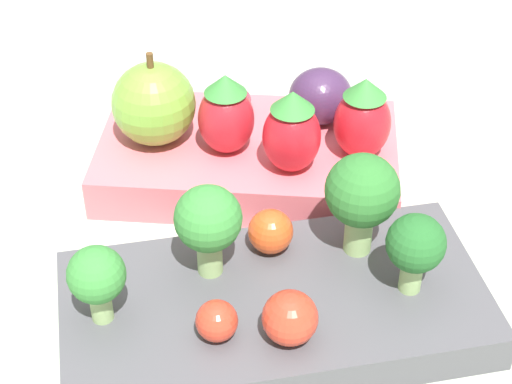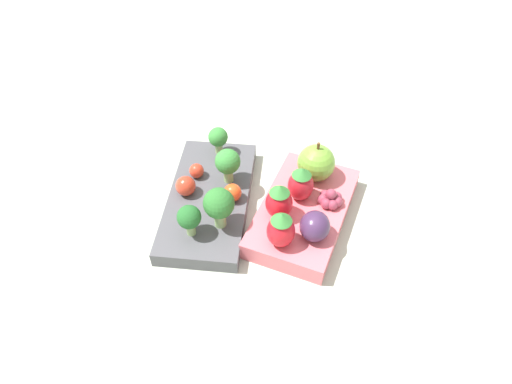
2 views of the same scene
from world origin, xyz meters
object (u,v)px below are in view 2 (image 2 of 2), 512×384
Objects in this scene: bento_box_fruit at (303,212)px; strawberry_1 at (301,184)px; cherry_tomato_1 at (186,186)px; strawberry_2 at (279,201)px; bento_box_savoury at (210,197)px; strawberry_0 at (281,229)px; plum at (315,226)px; grape_cluster at (330,199)px; cherry_tomato_0 at (197,171)px; cherry_tomato_2 at (233,190)px; broccoli_floret_2 at (218,138)px; broccoli_floret_0 at (228,163)px; broccoli_floret_1 at (219,205)px; apple at (316,163)px; broccoli_floret_3 at (189,218)px.

strawberry_1 is (0.01, 0.01, 0.04)m from bento_box_fruit.
cherry_tomato_1 is 0.13m from strawberry_2.
strawberry_1 reaches higher than cherry_tomato_1.
bento_box_savoury is 0.14m from strawberry_0.
grape_cluster is at bearing -11.42° from plum.
plum is at bearing -106.21° from bento_box_savoury.
cherry_tomato_0 is 0.85× the size of cherry_tomato_2.
strawberry_1 is at bearing -80.15° from cherry_tomato_1.
plum is at bearing -111.23° from cherry_tomato_0.
cherry_tomato_0 is (-0.06, 0.01, -0.02)m from broccoli_floret_2.
bento_box_savoury is at bearing 78.18° from strawberry_2.
broccoli_floret_2 reaches higher than bento_box_savoury.
broccoli_floret_0 is 0.10m from strawberry_1.
strawberry_2 is (-0.10, -0.11, 0.00)m from broccoli_floret_2.
strawberry_0 reaches higher than cherry_tomato_2.
strawberry_2 is 0.05m from plum.
bento_box_savoury is 0.13m from strawberry_1.
broccoli_floret_2 is 0.15m from strawberry_2.
plum is (-0.07, -0.13, -0.01)m from broccoli_floret_0.
strawberry_0 is at bearing -164.87° from strawberry_2.
cherry_tomato_2 is 0.13m from grape_cluster.
broccoli_floret_0 is at bearing 59.03° from strawberry_2.
broccoli_floret_0 is at bearing 9.23° from broccoli_floret_1.
broccoli_floret_2 is 0.15m from apple.
plum is at bearing -110.53° from cherry_tomato_2.
broccoli_floret_1 is 0.04m from broccoli_floret_3.
broccoli_floret_1 is (-0.08, -0.01, 0.00)m from broccoli_floret_0.
cherry_tomato_2 is 0.46× the size of strawberry_0.
bento_box_savoury is 9.43× the size of cherry_tomato_2.
grape_cluster is at bearing -59.33° from strawberry_2.
broccoli_floret_2 is at bearing 18.25° from broccoli_floret_1.
strawberry_0 is 1.01× the size of strawberry_1.
broccoli_floret_1 is at bearing 137.37° from apple.
plum is (0.01, -0.12, -0.01)m from broccoli_floret_1.
strawberry_0 reaches higher than broccoli_floret_2.
broccoli_floret_1 is 0.06m from cherry_tomato_2.
broccoli_floret_3 is 0.11m from strawberry_0.
bento_box_fruit is at bearing -88.61° from bento_box_savoury.
strawberry_2 is (-0.02, -0.10, 0.04)m from bento_box_savoury.
broccoli_floret_2 reaches higher than grape_cluster.
cherry_tomato_1 is (-0.03, 0.00, 0.00)m from cherry_tomato_0.
broccoli_floret_0 reaches higher than cherry_tomato_1.
strawberry_0 is at bearing -122.73° from cherry_tomato_0.
strawberry_2 is (0.04, 0.01, 0.00)m from strawberry_0.
bento_box_savoury is 0.09m from broccoli_floret_2.
strawberry_0 is at bearing 173.62° from strawberry_1.
strawberry_0 is (-0.09, -0.09, -0.00)m from broccoli_floret_0.
cherry_tomato_2 is 0.74× the size of grape_cluster.
cherry_tomato_1 is at bearing 94.57° from bento_box_fruit.
strawberry_1 is 0.07m from plum.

